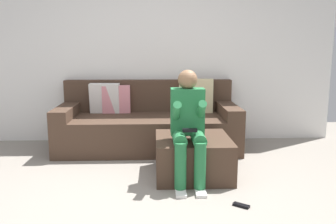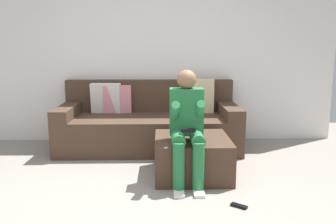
{
  "view_description": "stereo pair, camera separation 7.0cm",
  "coord_description": "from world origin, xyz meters",
  "views": [
    {
      "loc": [
        0.05,
        -2.8,
        1.36
      ],
      "look_at": [
        0.22,
        1.35,
        0.6
      ],
      "focal_mm": 37.84,
      "sensor_mm": 36.0,
      "label": 1
    },
    {
      "loc": [
        0.12,
        -2.8,
        1.36
      ],
      "look_at": [
        0.22,
        1.35,
        0.6
      ],
      "focal_mm": 37.84,
      "sensor_mm": 36.0,
      "label": 2
    }
  ],
  "objects": [
    {
      "name": "remote_near_ottoman",
      "position": [
        0.8,
        0.04,
        0.01
      ],
      "size": [
        0.15,
        0.13,
        0.02
      ],
      "primitive_type": "cube",
      "rotation": [
        0.0,
        0.0,
        -0.65
      ],
      "color": "black",
      "rests_on": "ground_plane"
    },
    {
      "name": "person_seated",
      "position": [
        0.39,
        0.63,
        0.62
      ],
      "size": [
        0.34,
        0.62,
        1.14
      ],
      "color": "#26723F",
      "rests_on": "ground_plane"
    },
    {
      "name": "couch_sectional",
      "position": [
        -0.03,
        1.93,
        0.32
      ],
      "size": [
        2.38,
        1.0,
        0.93
      ],
      "color": "#473326",
      "rests_on": "ground_plane"
    },
    {
      "name": "ottoman",
      "position": [
        0.46,
        0.84,
        0.21
      ],
      "size": [
        0.79,
        0.81,
        0.41
      ],
      "primitive_type": "cube",
      "color": "#473326",
      "rests_on": "ground_plane"
    },
    {
      "name": "ground_plane",
      "position": [
        0.0,
        0.0,
        0.0
      ],
      "size": [
        6.95,
        6.95,
        0.0
      ],
      "primitive_type": "plane",
      "color": "gray"
    },
    {
      "name": "wall_back",
      "position": [
        0.0,
        2.41,
        1.39
      ],
      "size": [
        5.35,
        0.1,
        2.78
      ],
      "primitive_type": "cube",
      "color": "white",
      "rests_on": "ground_plane"
    }
  ]
}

